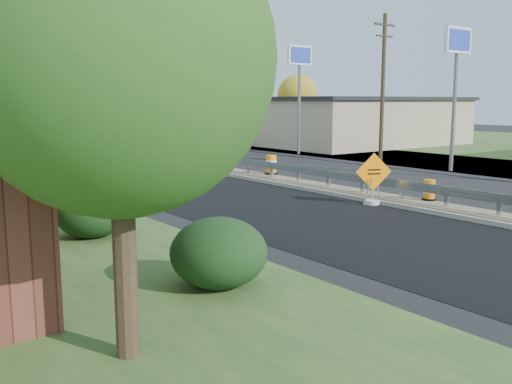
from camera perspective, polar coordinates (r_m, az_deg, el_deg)
ground at (r=23.92m, az=10.58°, el=-0.54°), size 140.00×140.00×0.00m
milled_overlay at (r=29.25m, az=-10.12°, el=1.24°), size 7.20×120.00×0.01m
median at (r=29.82m, az=-0.81°, el=1.73°), size 1.60×55.00×0.23m
guardrail at (r=30.55m, az=-1.92°, el=3.07°), size 0.10×46.15×0.72m
retail_building_near at (r=52.60m, az=10.08°, el=7.04°), size 18.50×12.50×4.27m
pylon_sign_south at (r=33.81m, az=19.45°, el=12.90°), size 2.20×0.30×7.90m
pylon_sign_mid at (r=42.47m, az=4.38°, el=12.51°), size 2.20×0.30×7.90m
pylon_sign_north at (r=53.78m, az=-5.73°, el=11.78°), size 2.20×0.30×7.90m
utility_pole_smid at (r=38.18m, az=12.57°, el=10.39°), size 1.90×0.26×9.40m
utility_pole_nmid at (r=49.28m, az=-1.00°, el=10.27°), size 1.90×0.26×9.40m
utility_pole_north at (r=62.05m, az=-9.29°, el=9.92°), size 1.90×0.26×9.40m
hedge_south at (r=12.22m, az=-3.75°, el=-6.04°), size 2.09×2.09×1.52m
hedge_mid at (r=17.25m, az=-16.16°, el=-1.90°), size 2.09×2.09×1.52m
hedge_north at (r=23.03m, az=-20.35°, el=0.59°), size 2.09×2.09×1.52m
tree_near_green at (r=8.62m, az=-13.69°, el=12.77°), size 4.62×4.62×6.86m
tree_far_yellow at (r=66.15m, az=4.16°, el=9.62°), size 4.62×4.62×6.86m
caution_sign at (r=22.28m, az=11.62°, el=0.05°), size 1.33×0.63×2.00m
barrel_median_near at (r=22.46m, az=16.94°, el=0.16°), size 0.53×0.53×0.78m
barrel_median_mid at (r=29.09m, az=1.53°, el=2.70°), size 0.66×0.66×0.97m
barrel_median_far at (r=36.71m, az=-9.42°, el=3.84°), size 0.59×0.59×0.87m
barrel_shoulder_far at (r=53.09m, az=-8.10°, el=5.28°), size 0.66×0.66×0.97m
car_silver at (r=37.23m, az=-5.52°, el=4.18°), size 2.33×4.68×1.53m
car_dark_mid at (r=48.72m, az=-8.91°, el=5.34°), size 2.19×5.13×1.64m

